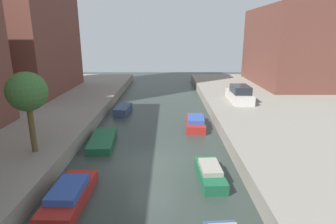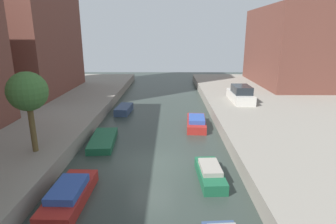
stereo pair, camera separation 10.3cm
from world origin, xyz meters
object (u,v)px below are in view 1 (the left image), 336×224
parked_car (240,95)px  moored_boat_right_3 (211,173)px  moored_boat_left_2 (70,195)px  street_tree_2 (28,92)px  moored_boat_left_4 (124,109)px  moored_boat_left_3 (103,140)px  moored_boat_right_4 (196,122)px  low_block_right (296,47)px

parked_car → moored_boat_right_3: bearing=-109.7°
moored_boat_left_2 → parked_car: bearing=53.8°
street_tree_2 → moored_boat_left_4: bearing=74.5°
moored_boat_left_3 → moored_boat_right_4: bearing=27.9°
street_tree_2 → parked_car: (14.98, 12.47, -2.79)m
moored_boat_left_3 → moored_boat_left_4: size_ratio=1.34×
moored_boat_right_3 → moored_boat_right_4: size_ratio=0.81×
moored_boat_left_4 → moored_boat_right_4: (6.82, -4.39, 0.06)m
moored_boat_left_2 → moored_boat_left_4: moored_boat_left_2 is taller
moored_boat_left_4 → moored_boat_left_2: bearing=-90.2°
moored_boat_right_4 → moored_boat_left_4: bearing=147.2°
low_block_right → moored_boat_right_4: 22.11m
moored_boat_left_3 → moored_boat_right_3: size_ratio=1.27×
moored_boat_left_2 → street_tree_2: bearing=131.2°
moored_boat_right_4 → moored_boat_right_3: bearing=-90.4°
moored_boat_left_2 → moored_boat_right_3: bearing=17.6°
low_block_right → street_tree_2: 33.70m
moored_boat_left_3 → moored_boat_right_4: size_ratio=1.03×
street_tree_2 → moored_boat_left_2: bearing=-48.8°
street_tree_2 → moored_boat_left_2: 6.32m
moored_boat_left_4 → moored_boat_right_3: 14.76m
street_tree_2 → moored_boat_left_3: 6.32m
moored_boat_left_3 → low_block_right: bearing=41.7°
low_block_right → parked_car: low_block_right is taller
moored_boat_left_2 → moored_boat_right_3: (6.82, 2.16, -0.04)m
street_tree_2 → moored_boat_left_4: street_tree_2 is taller
moored_boat_left_4 → moored_boat_right_4: size_ratio=0.77×
parked_car → moored_boat_left_3: 14.95m
street_tree_2 → moored_boat_left_2: street_tree_2 is taller
street_tree_2 → moored_boat_right_4: street_tree_2 is taller
moored_boat_right_3 → moored_boat_left_2: bearing=-162.4°
parked_car → moored_boat_left_4: parked_car is taller
moored_boat_right_3 → moored_boat_right_4: moored_boat_right_4 is taller
low_block_right → moored_boat_right_4: size_ratio=3.53×
low_block_right → moored_boat_left_4: size_ratio=4.60×
moored_boat_left_3 → moored_boat_right_4: moored_boat_right_4 is taller
low_block_right → street_tree_2: (-24.72, -22.86, -1.52)m
low_block_right → moored_boat_right_3: low_block_right is taller
moored_boat_left_4 → moored_boat_right_3: bearing=-62.8°
street_tree_2 → moored_boat_left_2: size_ratio=1.11×
low_block_right → parked_car: size_ratio=3.10×
moored_boat_left_2 → moored_boat_left_4: size_ratio=1.30×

